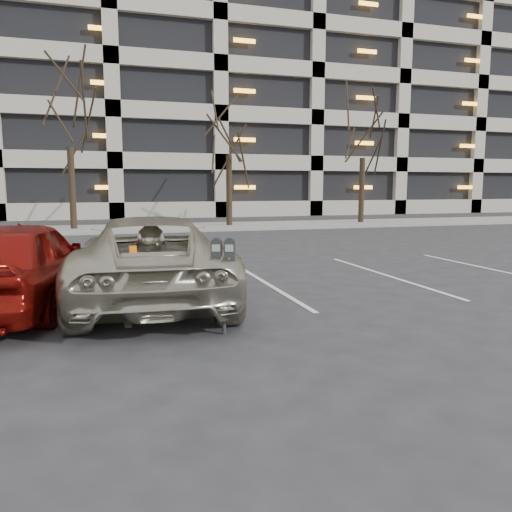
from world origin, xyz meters
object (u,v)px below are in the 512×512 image
(tree_b, at_px, (67,94))
(tree_d, at_px, (364,117))
(tree_c, at_px, (229,109))
(car_red, at_px, (17,264))
(suv_silver, at_px, (151,258))
(parking_meter, at_px, (223,262))

(tree_b, distance_m, tree_d, 14.00)
(tree_c, height_order, car_red, tree_c)
(tree_d, bearing_deg, suv_silver, -129.14)
(tree_b, xyz_separation_m, car_red, (0.01, -14.76, -5.08))
(tree_d, height_order, parking_meter, tree_d)
(tree_d, bearing_deg, tree_b, 180.00)
(tree_d, bearing_deg, car_red, -133.46)
(tree_d, distance_m, suv_silver, 19.48)
(suv_silver, bearing_deg, tree_c, -105.15)
(tree_b, relative_size, tree_d, 1.07)
(suv_silver, bearing_deg, car_red, 6.19)
(tree_b, xyz_separation_m, tree_d, (14.00, 0.00, -0.37))
(parking_meter, distance_m, suv_silver, 2.41)
(tree_c, bearing_deg, car_red, -115.34)
(tree_b, distance_m, car_red, 15.61)
(tree_c, bearing_deg, tree_b, 180.00)
(suv_silver, relative_size, car_red, 1.25)
(tree_d, height_order, suv_silver, tree_d)
(tree_c, xyz_separation_m, suv_silver, (-4.93, -14.66, -4.76))
(tree_b, xyz_separation_m, parking_meter, (2.80, -16.95, -4.85))
(tree_c, distance_m, parking_meter, 18.04)
(tree_b, bearing_deg, tree_c, 0.00)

